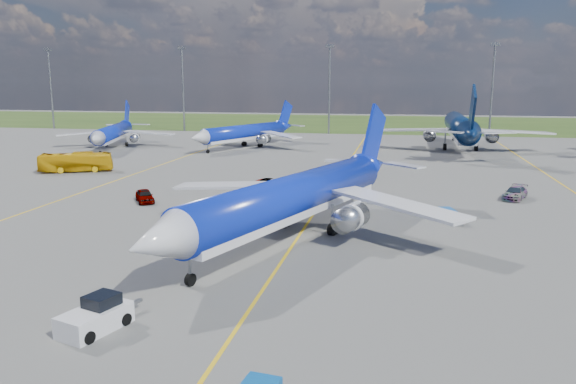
% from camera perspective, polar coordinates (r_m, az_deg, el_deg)
% --- Properties ---
extents(ground, '(400.00, 400.00, 0.00)m').
position_cam_1_polar(ground, '(39.59, -1.88, -8.89)').
color(ground, '#5A5A57').
rests_on(ground, ground).
extents(grass_strip, '(400.00, 80.00, 0.01)m').
position_cam_1_polar(grass_strip, '(186.86, 8.79, 6.94)').
color(grass_strip, '#2D4719').
rests_on(grass_strip, ground).
extents(taxiway_lines, '(60.25, 160.00, 0.02)m').
position_cam_1_polar(taxiway_lines, '(65.85, 3.79, -0.72)').
color(taxiway_lines, yellow).
rests_on(taxiway_lines, ground).
extents(floodlight_masts, '(202.20, 0.50, 22.70)m').
position_cam_1_polar(floodlight_masts, '(146.18, 12.16, 10.58)').
color(floodlight_masts, slate).
rests_on(floodlight_masts, ground).
extents(bg_jet_nw, '(34.24, 39.85, 8.93)m').
position_cam_1_polar(bg_jet_nw, '(121.93, -17.25, 4.33)').
color(bg_jet_nw, '#0C24B1').
rests_on(bg_jet_nw, ground).
extents(bg_jet_nnw, '(37.52, 41.93, 9.03)m').
position_cam_1_polar(bg_jet_nnw, '(116.95, -4.36, 4.52)').
color(bg_jet_nnw, '#0C24B1').
rests_on(bg_jet_nnw, ground).
extents(bg_jet_n, '(37.45, 48.84, 12.68)m').
position_cam_1_polar(bg_jet_n, '(120.20, 16.97, 4.25)').
color(bg_jet_n, '#071A3D').
rests_on(bg_jet_n, ground).
extents(main_airliner, '(43.43, 49.38, 10.80)m').
position_cam_1_polar(main_airliner, '(49.66, 0.56, -4.68)').
color(main_airliner, '#0C24B1').
rests_on(main_airliner, ground).
extents(pushback_tug, '(3.18, 5.66, 1.89)m').
position_cam_1_polar(pushback_tug, '(33.66, -18.88, -11.87)').
color(pushback_tug, silver).
rests_on(pushback_tug, ground).
extents(apron_bus, '(10.79, 6.68, 2.98)m').
position_cam_1_polar(apron_bus, '(91.04, -20.76, 2.86)').
color(apron_bus, '#E7AF0D').
rests_on(apron_bus, ground).
extents(service_car_a, '(3.84, 4.59, 1.48)m').
position_cam_1_polar(service_car_a, '(65.95, -14.36, -0.38)').
color(service_car_a, '#999999').
rests_on(service_car_a, ground).
extents(service_car_b, '(4.53, 2.62, 1.19)m').
position_cam_1_polar(service_car_b, '(72.76, -1.76, 0.92)').
color(service_car_b, '#999999').
rests_on(service_car_b, ground).
extents(service_car_c, '(3.86, 5.48, 1.47)m').
position_cam_1_polar(service_car_c, '(70.74, 22.07, -0.09)').
color(service_car_c, '#999999').
rests_on(service_car_c, ground).
extents(baggage_tug_w, '(2.20, 4.47, 0.97)m').
position_cam_1_polar(baggage_tug_w, '(57.93, 16.15, -2.35)').
color(baggage_tug_w, '#1C5CAA').
rests_on(baggage_tug_w, ground).
extents(baggage_tug_c, '(2.27, 5.04, 1.09)m').
position_cam_1_polar(baggage_tug_c, '(79.60, 4.30, 1.73)').
color(baggage_tug_c, '#1B49A3').
rests_on(baggage_tug_c, ground).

